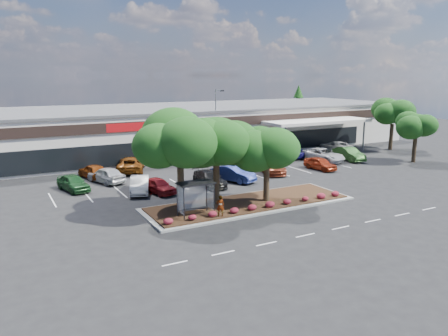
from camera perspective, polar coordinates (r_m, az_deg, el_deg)
name	(u,v)px	position (r m, az deg, el deg)	size (l,w,h in m)	color
ground	(297,214)	(35.08, 9.56, -5.96)	(160.00, 160.00, 0.00)	black
retail_store	(153,129)	(64.05, -9.25, 5.06)	(80.40, 25.20, 6.25)	silver
landscape_island	(249,203)	(37.08, 3.31, -4.62)	(18.00, 6.00, 0.26)	gray
lane_markings	(231,186)	(43.36, 0.95, -2.31)	(33.12, 20.06, 0.01)	silver
shrub_row	(263,205)	(35.28, 5.11, -4.87)	(17.00, 0.80, 0.50)	maroon
bus_shelter	(195,189)	(33.10, -3.83, -2.75)	(2.75, 1.55, 2.59)	black
island_tree_west	(180,162)	(33.86, -5.73, 0.85)	(7.20, 7.20, 7.89)	#143D0F
island_tree_mid	(216,160)	(35.99, -1.01, 1.11)	(6.60, 6.60, 7.32)	#143D0F
island_tree_east	(267,163)	(36.81, 5.61, 0.65)	(5.80, 5.80, 6.50)	#143D0F
tree_east_near	(415,136)	(59.58, 23.73, 3.79)	(5.60, 5.60, 6.51)	#143D0F
tree_east_far	(392,124)	(68.39, 21.11, 5.40)	(6.40, 6.40, 7.62)	#143D0F
conifer_north_east	(298,107)	(89.23, 9.64, 7.84)	(3.96, 3.96, 9.00)	#143D0F
person_waiting	(220,206)	(33.05, -0.49, -4.96)	(0.60, 0.39, 1.63)	#594C47
light_pole	(216,128)	(57.77, -0.99, 5.28)	(1.43, 0.50, 8.98)	gray
car_0	(73,183)	(43.74, -19.10, -1.83)	(1.81, 4.51, 1.54)	#1D4F23
car_1	(158,186)	(40.94, -8.57, -2.28)	(1.69, 4.19, 1.43)	maroon
car_2	(140,185)	(41.31, -10.96, -2.16)	(1.63, 4.68, 1.54)	#B6B6B6
car_3	(209,179)	(43.15, -1.91, -1.38)	(2.06, 5.08, 1.47)	black
car_4	(233,174)	(44.95, 1.20, -0.73)	(1.72, 4.93, 1.62)	navy
car_5	(271,166)	(49.11, 6.11, 0.29)	(2.27, 5.59, 1.62)	maroon
car_6	(320,164)	(51.73, 12.46, 0.58)	(1.71, 4.25, 1.45)	#9D2E12
car_7	(323,155)	(56.81, 12.80, 1.67)	(2.73, 5.92, 1.65)	#BBBBBB
car_8	(349,154)	(58.32, 15.99, 1.78)	(1.77, 5.08, 1.67)	#1D4318
car_9	(106,175)	(45.98, -15.15, -0.86)	(1.93, 4.79, 1.63)	#B6B6B6
car_10	(93,171)	(48.26, -16.70, -0.39)	(1.85, 4.59, 1.57)	#78320B
car_11	(131,164)	(50.59, -12.08, 0.48)	(2.83, 6.13, 1.70)	#6A350C
car_12	(206,157)	(54.36, -2.38, 1.42)	(1.76, 4.37, 1.49)	black
car_13	(245,159)	(53.08, 2.75, 1.22)	(1.90, 4.73, 1.61)	silver
car_14	(259,157)	(53.99, 4.62, 1.42)	(2.35, 5.79, 1.68)	#B7BBC4
car_15	(290,152)	(58.69, 8.56, 2.05)	(2.37, 5.14, 1.43)	#141059
car_16	(289,149)	(61.11, 8.51, 2.41)	(1.61, 4.00, 1.36)	#B5B5B5
car_17	(336,146)	(64.47, 14.41, 2.74)	(2.53, 5.49, 1.53)	#BBBBBB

